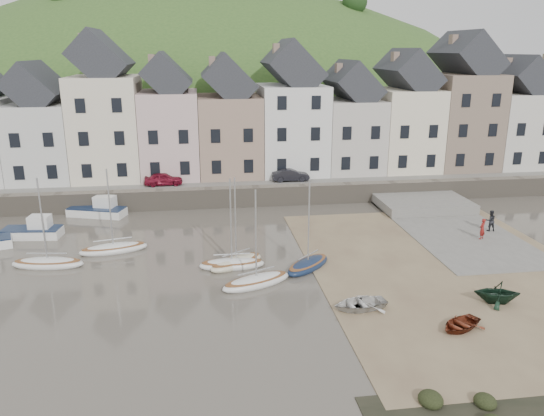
{
  "coord_description": "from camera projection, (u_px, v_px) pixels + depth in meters",
  "views": [
    {
      "loc": [
        -5.04,
        -30.33,
        14.01
      ],
      "look_at": [
        0.0,
        6.0,
        3.0
      ],
      "focal_mm": 35.11,
      "sensor_mm": 36.0,
      "label": 1
    }
  ],
  "objects": [
    {
      "name": "rowboat_red",
      "position": [
        460.0,
        324.0,
        27.52
      ],
      "size": [
        3.12,
        2.82,
        0.53
      ],
      "primitive_type": "imported",
      "rotation": [
        0.0,
        0.0,
        -1.08
      ],
      "color": "maroon",
      "rests_on": "beach"
    },
    {
      "name": "ground",
      "position": [
        285.0,
        281.0,
        33.47
      ],
      "size": [
        160.0,
        160.0,
        0.0
      ],
      "primitive_type": "plane",
      "color": "#4C463C",
      "rests_on": "ground"
    },
    {
      "name": "townhouse_terrace",
      "position": [
        265.0,
        117.0,
        54.36
      ],
      "size": [
        61.05,
        8.0,
        13.93
      ],
      "color": "silver",
      "rests_on": "quay_land"
    },
    {
      "name": "rowboat_green",
      "position": [
        497.0,
        292.0,
        30.25
      ],
      "size": [
        3.0,
        2.75,
        1.33
      ],
      "primitive_type": "imported",
      "rotation": [
        0.0,
        0.0,
        -1.83
      ],
      "color": "black",
      "rests_on": "beach"
    },
    {
      "name": "sailboat_1",
      "position": [
        114.0,
        248.0,
        38.15
      ],
      "size": [
        5.03,
        2.56,
        6.32
      ],
      "color": "white",
      "rests_on": "ground"
    },
    {
      "name": "car_left",
      "position": [
        164.0,
        179.0,
        50.21
      ],
      "size": [
        3.62,
        1.59,
        1.21
      ],
      "primitive_type": "imported",
      "rotation": [
        0.0,
        0.0,
        1.62
      ],
      "color": "maroon",
      "rests_on": "quay_street"
    },
    {
      "name": "sailboat_3",
      "position": [
        256.0,
        281.0,
        32.77
      ],
      "size": [
        4.86,
        3.21,
        6.32
      ],
      "color": "white",
      "rests_on": "ground"
    },
    {
      "name": "beach",
      "position": [
        450.0,
        271.0,
        34.91
      ],
      "size": [
        18.0,
        26.0,
        0.06
      ],
      "primitive_type": "cube",
      "color": "brown",
      "rests_on": "ground"
    },
    {
      "name": "person_red",
      "position": [
        482.0,
        229.0,
        40.26
      ],
      "size": [
        0.7,
        0.65,
        1.61
      ],
      "primitive_type": "imported",
      "rotation": [
        0.0,
        0.0,
        3.76
      ],
      "color": "maroon",
      "rests_on": "slipway"
    },
    {
      "name": "hillside",
      "position": [
        203.0,
        236.0,
        94.9
      ],
      "size": [
        134.4,
        84.0,
        84.0
      ],
      "color": "#325421",
      "rests_on": "ground"
    },
    {
      "name": "sailboat_2",
      "position": [
        236.0,
        262.0,
        35.7
      ],
      "size": [
        4.3,
        3.53,
        6.32
      ],
      "color": "beige",
      "rests_on": "ground"
    },
    {
      "name": "car_right",
      "position": [
        291.0,
        175.0,
        51.82
      ],
      "size": [
        3.62,
        1.27,
        1.19
      ],
      "primitive_type": "imported",
      "rotation": [
        0.0,
        0.0,
        1.57
      ],
      "color": "black",
      "rests_on": "quay_street"
    },
    {
      "name": "motorboat_0",
      "position": [
        34.0,
        230.0,
        41.04
      ],
      "size": [
        4.56,
        2.21,
        1.7
      ],
      "color": "white",
      "rests_on": "ground"
    },
    {
      "name": "sailboat_4",
      "position": [
        232.0,
        264.0,
        35.42
      ],
      "size": [
        4.38,
        1.52,
        6.32
      ],
      "color": "white",
      "rests_on": "ground"
    },
    {
      "name": "rowboat_white",
      "position": [
        360.0,
        303.0,
        29.65
      ],
      "size": [
        3.36,
        2.61,
        0.64
      ],
      "primitive_type": "imported",
      "rotation": [
        0.0,
        0.0,
        -1.43
      ],
      "color": "silver",
      "rests_on": "beach"
    },
    {
      "name": "sailboat_0",
      "position": [
        48.0,
        263.0,
        35.56
      ],
      "size": [
        4.96,
        2.1,
        6.32
      ],
      "color": "white",
      "rests_on": "ground"
    },
    {
      "name": "seawall",
      "position": [
        256.0,
        196.0,
        49.34
      ],
      "size": [
        70.0,
        1.2,
        1.8
      ],
      "primitive_type": "cube",
      "color": "slate",
      "rests_on": "ground"
    },
    {
      "name": "motorboat_2",
      "position": [
        99.0,
        209.0,
        46.34
      ],
      "size": [
        5.25,
        3.19,
        1.7
      ],
      "color": "white",
      "rests_on": "ground"
    },
    {
      "name": "sailboat_5",
      "position": [
        308.0,
        265.0,
        35.28
      ],
      "size": [
        4.04,
        3.97,
        6.32
      ],
      "color": "#142340",
      "rests_on": "ground"
    },
    {
      "name": "slipway",
      "position": [
        452.0,
        228.0,
        43.01
      ],
      "size": [
        8.0,
        18.0,
        0.12
      ],
      "primitive_type": "cube",
      "color": "slate",
      "rests_on": "ground"
    },
    {
      "name": "quay_land",
      "position": [
        242.0,
        164.0,
        63.61
      ],
      "size": [
        90.0,
        30.0,
        1.5
      ],
      "primitive_type": "cube",
      "color": "#325421",
      "rests_on": "ground"
    },
    {
      "name": "quay_street",
      "position": [
        252.0,
        180.0,
        52.47
      ],
      "size": [
        70.0,
        7.0,
        0.1
      ],
      "primitive_type": "cube",
      "color": "slate",
      "rests_on": "quay_land"
    },
    {
      "name": "person_dark",
      "position": [
        490.0,
        221.0,
        42.05
      ],
      "size": [
        0.89,
        0.73,
        1.69
      ],
      "primitive_type": "imported",
      "rotation": [
        0.0,
        0.0,
        3.03
      ],
      "color": "black",
      "rests_on": "slipway"
    }
  ]
}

